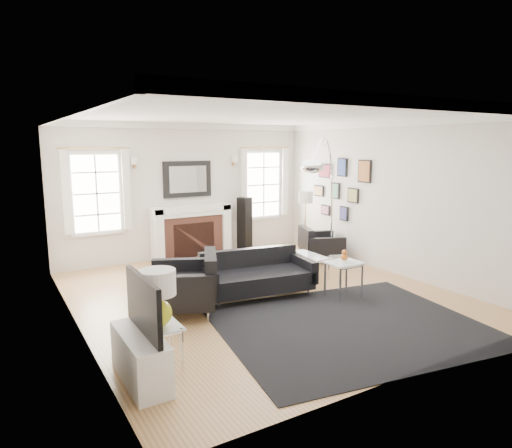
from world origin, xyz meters
TOP-DOWN VIEW (x-y plane):
  - floor at (0.00, 0.00)m, footprint 6.00×6.00m
  - back_wall at (0.00, 3.00)m, footprint 5.50×0.04m
  - front_wall at (0.00, -3.00)m, footprint 5.50×0.04m
  - left_wall at (-2.75, 0.00)m, footprint 0.04×6.00m
  - right_wall at (2.75, 0.00)m, footprint 0.04×6.00m
  - ceiling at (0.00, 0.00)m, footprint 5.50×6.00m
  - crown_molding at (0.00, 0.00)m, footprint 5.50×6.00m
  - fireplace at (0.00, 2.79)m, footprint 1.70×0.69m
  - mantel_mirror at (0.00, 2.95)m, footprint 1.05×0.07m
  - window_left at (-1.85, 2.95)m, footprint 1.24×0.15m
  - window_right at (1.85, 2.95)m, footprint 1.24×0.15m
  - gallery_wall at (2.72, 1.30)m, footprint 0.04×1.73m
  - tv_unit at (-2.44, -1.70)m, footprint 0.35×1.00m
  - area_rug at (0.34, -1.70)m, footprint 3.75×3.28m
  - sofa at (-0.09, 0.02)m, footprint 1.85×1.03m
  - armchair_left at (-1.31, -0.14)m, footprint 1.26×1.33m
  - armchair_right at (2.15, 1.24)m, footprint 1.00×1.06m
  - coffee_table at (1.08, 0.49)m, footprint 0.86×0.86m
  - side_table_left at (-2.20, -1.56)m, footprint 0.44×0.44m
  - nesting_table at (1.02, -0.79)m, footprint 0.52×0.44m
  - gourd_lamp at (-2.20, -1.56)m, footprint 0.38×0.38m
  - orange_vase at (1.02, -0.79)m, footprint 0.11×0.11m
  - arc_floor_lamp at (1.45, 0.28)m, footprint 1.81×1.68m
  - stick_floor_lamp at (1.90, 1.39)m, footprint 0.29×0.29m
  - speaker_tower at (1.19, 2.65)m, footprint 0.32×0.32m

SIDE VIEW (x-z plane):
  - floor at x=0.00m, z-range 0.00..0.00m
  - area_rug at x=0.34m, z-range 0.00..0.01m
  - sofa at x=-0.09m, z-range 0.03..0.60m
  - armchair_right at x=2.15m, z-range 0.03..0.61m
  - tv_unit at x=-2.44m, z-range -0.22..0.87m
  - coffee_table at x=1.08m, z-range 0.16..0.54m
  - side_table_left at x=-2.20m, z-range 0.14..0.62m
  - armchair_left at x=-1.31m, z-range 0.04..0.75m
  - nesting_table at x=1.02m, z-range 0.17..0.74m
  - fireplace at x=0.00m, z-range -0.01..1.10m
  - speaker_tower at x=1.19m, z-range 0.00..1.23m
  - orange_vase at x=1.02m, z-range 0.58..0.76m
  - gourd_lamp at x=-2.20m, z-range 0.53..1.13m
  - stick_floor_lamp at x=1.90m, z-range 0.53..1.96m
  - arc_floor_lamp at x=1.45m, z-range 0.10..2.67m
  - back_wall at x=0.00m, z-range 0.00..2.80m
  - front_wall at x=0.00m, z-range 0.00..2.80m
  - left_wall at x=-2.75m, z-range 0.00..2.80m
  - right_wall at x=2.75m, z-range 0.00..2.80m
  - window_left at x=-1.85m, z-range 0.65..2.27m
  - window_right at x=1.85m, z-range 0.65..2.27m
  - gallery_wall at x=2.72m, z-range 0.89..2.18m
  - mantel_mirror at x=0.00m, z-range 1.27..2.02m
  - crown_molding at x=0.00m, z-range 2.68..2.80m
  - ceiling at x=0.00m, z-range 2.79..2.81m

